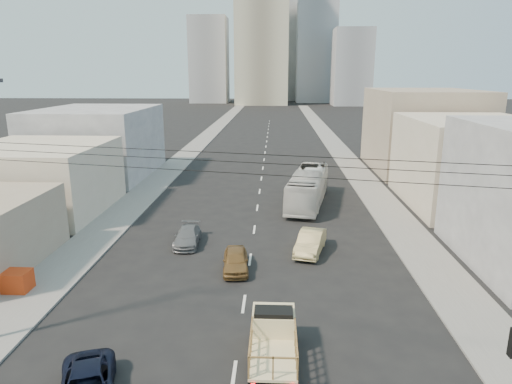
# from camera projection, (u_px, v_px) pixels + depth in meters

# --- Properties ---
(sidewalk_left) EXTENTS (3.50, 180.00, 0.12)m
(sidewalk_left) POSITION_uv_depth(u_px,v_px,m) (204.00, 139.00, 84.83)
(sidewalk_left) COLOR slate
(sidewalk_left) RESTS_ON ground
(sidewalk_right) EXTENTS (3.50, 180.00, 0.12)m
(sidewalk_right) POSITION_uv_depth(u_px,v_px,m) (331.00, 140.00, 83.85)
(sidewalk_right) COLOR slate
(sidewalk_right) RESTS_ON ground
(lane_dashes) EXTENTS (0.15, 104.00, 0.01)m
(lane_dashes) POSITION_uv_depth(u_px,v_px,m) (265.00, 156.00, 67.92)
(lane_dashes) COLOR silver
(lane_dashes) RESTS_ON ground
(flatbed_pickup) EXTENTS (1.95, 4.41, 1.90)m
(flatbed_pickup) POSITION_uv_depth(u_px,v_px,m) (273.00, 337.00, 19.41)
(flatbed_pickup) COLOR beige
(flatbed_pickup) RESTS_ON ground
(city_bus) EXTENTS (4.85, 11.86, 3.22)m
(city_bus) POSITION_uv_depth(u_px,v_px,m) (308.00, 187.00, 42.70)
(city_bus) COLOR silver
(city_bus) RESTS_ON ground
(sedan_brown) EXTENTS (1.88, 3.98, 1.31)m
(sedan_brown) POSITION_uv_depth(u_px,v_px,m) (236.00, 260.00, 28.45)
(sedan_brown) COLOR brown
(sedan_brown) RESTS_ON ground
(sedan_tan) EXTENTS (2.64, 4.75, 1.48)m
(sedan_tan) POSITION_uv_depth(u_px,v_px,m) (310.00, 242.00, 31.28)
(sedan_tan) COLOR tan
(sedan_tan) RESTS_ON ground
(sedan_grey) EXTENTS (1.87, 4.20, 1.20)m
(sedan_grey) POSITION_uv_depth(u_px,v_px,m) (187.00, 236.00, 32.78)
(sedan_grey) COLOR slate
(sedan_grey) RESTS_ON ground
(overhead_wires) EXTENTS (23.01, 5.02, 0.72)m
(overhead_wires) POSITION_uv_depth(u_px,v_px,m) (229.00, 162.00, 15.88)
(overhead_wires) COLOR black
(overhead_wires) RESTS_ON ground
(crate_stack) EXTENTS (1.80, 1.20, 1.14)m
(crate_stack) POSITION_uv_depth(u_px,v_px,m) (14.00, 281.00, 25.57)
(crate_stack) COLOR #C13712
(crate_stack) RESTS_ON sidewalk_left
(bldg_right_mid) EXTENTS (11.00, 14.00, 8.00)m
(bldg_right_mid) POSITION_uv_depth(u_px,v_px,m) (470.00, 163.00, 41.94)
(bldg_right_mid) COLOR beige
(bldg_right_mid) RESTS_ON ground
(bldg_right_far) EXTENTS (12.00, 16.00, 10.00)m
(bldg_right_far) POSITION_uv_depth(u_px,v_px,m) (422.00, 130.00, 57.13)
(bldg_right_far) COLOR gray
(bldg_right_far) RESTS_ON ground
(bldg_left_mid) EXTENTS (11.00, 12.00, 6.00)m
(bldg_left_mid) POSITION_uv_depth(u_px,v_px,m) (40.00, 179.00, 39.92)
(bldg_left_mid) COLOR beige
(bldg_left_mid) RESTS_ON ground
(bldg_left_far) EXTENTS (12.00, 16.00, 8.00)m
(bldg_left_far) POSITION_uv_depth(u_px,v_px,m) (98.00, 142.00, 54.19)
(bldg_left_far) COLOR gray
(bldg_left_far) RESTS_ON ground
(high_rise_tower) EXTENTS (20.00, 20.00, 60.00)m
(high_rise_tower) POSITION_uv_depth(u_px,v_px,m) (262.00, 24.00, 173.58)
(high_rise_tower) COLOR gray
(high_rise_tower) RESTS_ON ground
(midrise_ne) EXTENTS (16.00, 16.00, 40.00)m
(midrise_ne) POSITION_uv_depth(u_px,v_px,m) (316.00, 53.00, 189.70)
(midrise_ne) COLOR gray
(midrise_ne) RESTS_ON ground
(midrise_nw) EXTENTS (15.00, 15.00, 34.00)m
(midrise_nw) POSITION_uv_depth(u_px,v_px,m) (209.00, 60.00, 187.45)
(midrise_nw) COLOR gray
(midrise_nw) RESTS_ON ground
(midrise_back) EXTENTS (18.00, 18.00, 44.00)m
(midrise_back) POSITION_uv_depth(u_px,v_px,m) (286.00, 50.00, 204.19)
(midrise_back) COLOR gray
(midrise_back) RESTS_ON ground
(midrise_east) EXTENTS (14.00, 14.00, 28.00)m
(midrise_east) POSITION_uv_depth(u_px,v_px,m) (352.00, 67.00, 171.39)
(midrise_east) COLOR gray
(midrise_east) RESTS_ON ground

